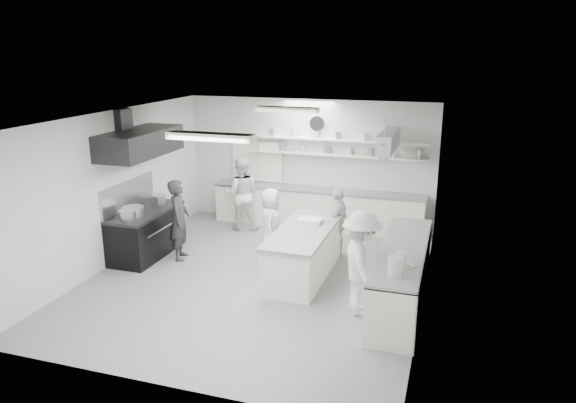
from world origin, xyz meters
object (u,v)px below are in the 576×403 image
(cook_stove, at_px, (179,220))
(prep_island, at_px, (304,254))
(back_counter, at_px, (317,208))
(right_counter, at_px, (402,276))
(stove, at_px, (147,234))
(cook_back, at_px, (241,194))

(cook_stove, bearing_deg, prep_island, -109.13)
(back_counter, height_order, cook_stove, cook_stove)
(back_counter, bearing_deg, prep_island, -80.35)
(right_counter, bearing_deg, stove, 173.48)
(stove, relative_size, back_counter, 0.36)
(prep_island, bearing_deg, cook_back, 135.30)
(right_counter, distance_m, prep_island, 1.95)
(right_counter, xyz_separation_m, cook_stove, (-4.49, 0.63, 0.35))
(stove, distance_m, prep_island, 3.38)
(stove, height_order, prep_island, stove)
(stove, height_order, right_counter, right_counter)
(right_counter, height_order, cook_back, cook_back)
(stove, xyz_separation_m, right_counter, (5.25, -0.60, 0.02))
(back_counter, relative_size, right_counter, 1.52)
(right_counter, xyz_separation_m, cook_back, (-4.01, 2.72, 0.39))
(back_counter, height_order, prep_island, back_counter)
(cook_stove, bearing_deg, back_counter, -55.46)
(prep_island, distance_m, cook_stove, 2.65)
(prep_island, xyz_separation_m, cook_back, (-2.14, 2.15, 0.43))
(right_counter, distance_m, cook_stove, 4.55)
(stove, height_order, cook_back, cook_back)
(back_counter, xyz_separation_m, prep_island, (0.48, -2.83, -0.03))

